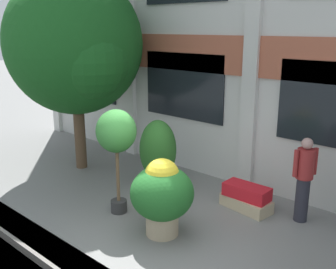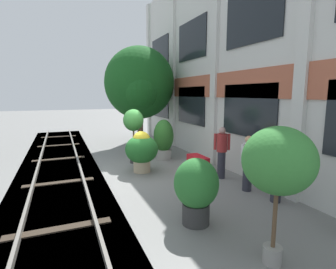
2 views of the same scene
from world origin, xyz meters
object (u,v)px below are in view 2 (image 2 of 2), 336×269
resident_watching_tracks (277,168)px  potted_plant_tall_urn (133,122)px  potted_plant_terracotta_small (278,163)px  potted_plant_stone_basin (164,139)px  potted_plant_ribbed_drum (196,187)px  broadleaf_tree (140,85)px  potted_plant_square_trough (198,164)px  resident_by_doorway (248,162)px  potted_plant_glazed_jar (142,149)px  resident_near_plants (222,151)px

resident_watching_tracks → potted_plant_tall_urn: bearing=-59.5°
potted_plant_tall_urn → resident_watching_tracks: bearing=24.7°
potted_plant_terracotta_small → potted_plant_tall_urn: bearing=-176.5°
potted_plant_stone_basin → potted_plant_ribbed_drum: bearing=-14.6°
potted_plant_terracotta_small → potted_plant_ribbed_drum: 1.97m
broadleaf_tree → potted_plant_terracotta_small: (9.90, -0.67, -1.51)m
potted_plant_tall_urn → potted_plant_square_trough: 3.03m
resident_by_doorway → potted_plant_glazed_jar: bearing=33.0°
potted_plant_terracotta_small → resident_by_doorway: potted_plant_terracotta_small is taller
potted_plant_square_trough → potted_plant_ribbed_drum: size_ratio=0.78×
potted_plant_square_trough → potted_plant_glazed_jar: size_ratio=0.76×
potted_plant_terracotta_small → potted_plant_stone_basin: bearing=172.8°
potted_plant_square_trough → resident_by_doorway: size_ratio=0.70×
potted_plant_stone_basin → potted_plant_terracotta_small: bearing=-7.2°
potted_plant_terracotta_small → resident_by_doorway: size_ratio=1.42×
resident_watching_tracks → resident_near_plants: 2.20m
resident_by_doorway → resident_near_plants: bearing=-2.9°
potted_plant_ribbed_drum → resident_near_plants: bearing=136.9°
potted_plant_ribbed_drum → potted_plant_square_trough: bearing=150.5°
potted_plant_terracotta_small → potted_plant_square_trough: bearing=164.3°
potted_plant_terracotta_small → resident_near_plants: potted_plant_terracotta_small is taller
resident_watching_tracks → resident_near_plants: (-2.19, -0.21, 0.02)m
potted_plant_square_trough → resident_near_plants: (1.07, 0.29, 0.67)m
potted_plant_glazed_jar → resident_near_plants: resident_near_plants is taller
resident_near_plants → potted_plant_tall_urn: bearing=-113.3°
potted_plant_square_trough → broadleaf_tree: bearing=-170.7°
broadleaf_tree → potted_plant_ribbed_drum: (8.23, -1.20, -2.41)m
potted_plant_ribbed_drum → resident_near_plants: (-2.43, 2.27, 0.10)m
potted_plant_terracotta_small → potted_plant_tall_urn: (-7.08, -0.44, -0.06)m
potted_plant_square_trough → resident_near_plants: resident_near_plants is taller
potted_plant_square_trough → potted_plant_stone_basin: 2.22m
broadleaf_tree → potted_plant_stone_basin: (2.67, 0.24, -2.34)m
potted_plant_glazed_jar → resident_by_doorway: bearing=37.6°
potted_plant_terracotta_small → potted_plant_glazed_jar: size_ratio=1.56×
potted_plant_glazed_jar → potted_plant_tall_urn: bearing=177.3°
potted_plant_tall_urn → resident_by_doorway: bearing=27.6°
broadleaf_tree → potted_plant_stone_basin: 3.56m
potted_plant_terracotta_small → resident_watching_tracks: size_ratio=1.36×
potted_plant_ribbed_drum → potted_plant_glazed_jar: 4.12m
potted_plant_square_trough → potted_plant_glazed_jar: potted_plant_glazed_jar is taller
potted_plant_square_trough → resident_near_plants: size_ratio=0.66×
potted_plant_tall_urn → potted_plant_square_trough: potted_plant_tall_urn is taller
potted_plant_tall_urn → potted_plant_glazed_jar: potted_plant_tall_urn is taller
broadleaf_tree → resident_watching_tracks: 8.42m
potted_plant_ribbed_drum → resident_near_plants: size_ratio=0.85×
potted_plant_terracotta_small → potted_plant_ribbed_drum: bearing=-162.4°
potted_plant_tall_urn → potted_plant_glazed_jar: bearing=-2.7°
potted_plant_square_trough → potted_plant_tall_urn: bearing=-135.4°
potted_plant_square_trough → resident_near_plants: 1.29m
potted_plant_ribbed_drum → resident_watching_tracks: size_ratio=0.86×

